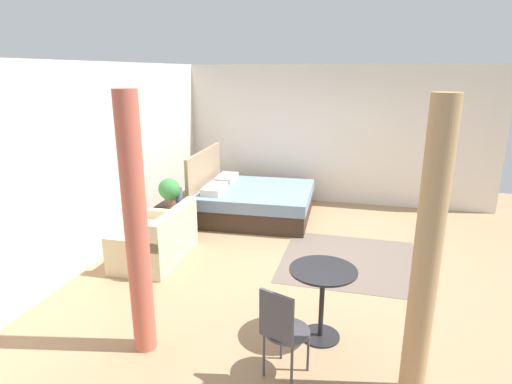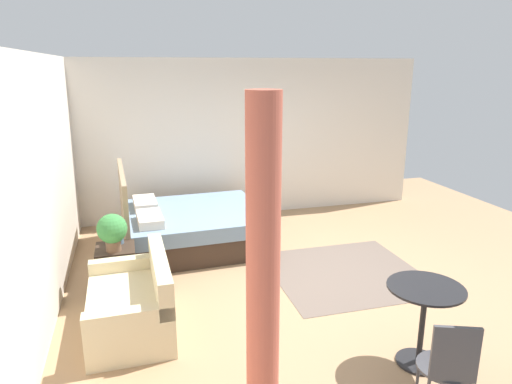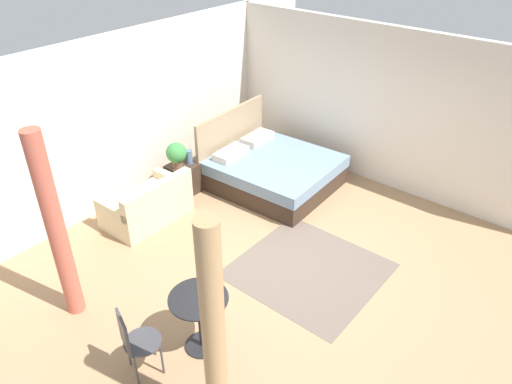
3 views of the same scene
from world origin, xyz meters
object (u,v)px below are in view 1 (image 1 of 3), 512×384
at_px(nightstand, 174,219).
at_px(bed, 252,201).
at_px(cafe_chair_near_window, 282,327).
at_px(potted_plant, 169,190).
at_px(balcony_table, 322,290).
at_px(vase, 178,194).
at_px(couch, 157,242).

bearing_deg(nightstand, bed, -41.67).
height_order(nightstand, cafe_chair_near_window, cafe_chair_near_window).
height_order(nightstand, potted_plant, potted_plant).
relative_size(balcony_table, cafe_chair_near_window, 0.86).
xyz_separation_m(nightstand, cafe_chair_near_window, (-2.89, -2.34, 0.25)).
distance_m(potted_plant, vase, 0.26).
distance_m(bed, cafe_chair_near_window, 4.25).
relative_size(potted_plant, balcony_table, 0.58).
relative_size(bed, vase, 8.58).
xyz_separation_m(couch, nightstand, (0.94, 0.17, 0.00)).
bearing_deg(cafe_chair_near_window, nightstand, 39.00).
distance_m(bed, nightstand, 1.53).
height_order(bed, potted_plant, bed).
height_order(nightstand, vase, vase).
xyz_separation_m(potted_plant, balcony_table, (-2.11, -2.62, -0.26)).
height_order(vase, balcony_table, vase).
bearing_deg(balcony_table, vase, 47.89).
xyz_separation_m(nightstand, potted_plant, (-0.10, 0.01, 0.52)).
bearing_deg(balcony_table, nightstand, 49.83).
distance_m(potted_plant, balcony_table, 3.37).
distance_m(couch, balcony_table, 2.76).
relative_size(couch, potted_plant, 3.01).
height_order(couch, cafe_chair_near_window, cafe_chair_near_window).
relative_size(bed, nightstand, 3.89).
relative_size(couch, balcony_table, 1.76).
xyz_separation_m(potted_plant, cafe_chair_near_window, (-2.79, -2.35, -0.26)).
distance_m(nightstand, vase, 0.40).
xyz_separation_m(bed, potted_plant, (-1.24, 1.02, 0.48)).
bearing_deg(cafe_chair_near_window, vase, 37.39).
bearing_deg(nightstand, potted_plant, 174.48).
height_order(balcony_table, cafe_chair_near_window, cafe_chair_near_window).
relative_size(nightstand, potted_plant, 1.21).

